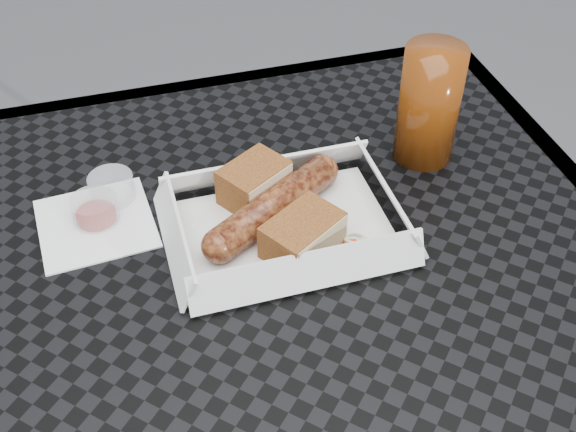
{
  "coord_description": "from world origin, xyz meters",
  "views": [
    {
      "loc": [
        -0.12,
        -0.46,
        1.28
      ],
      "look_at": [
        0.04,
        0.07,
        0.78
      ],
      "focal_mm": 45.0,
      "sensor_mm": 36.0,
      "label": 1
    }
  ],
  "objects_px": {
    "food_tray": "(285,229)",
    "bratwurst": "(273,206)",
    "patio_table": "(273,336)",
    "drink_glass": "(429,105)"
  },
  "relations": [
    {
      "from": "food_tray",
      "to": "drink_glass",
      "type": "bearing_deg",
      "value": 22.68
    },
    {
      "from": "patio_table",
      "to": "food_tray",
      "type": "height_order",
      "value": "food_tray"
    },
    {
      "from": "bratwurst",
      "to": "food_tray",
      "type": "bearing_deg",
      "value": -63.83
    },
    {
      "from": "food_tray",
      "to": "patio_table",
      "type": "bearing_deg",
      "value": -115.6
    },
    {
      "from": "food_tray",
      "to": "drink_glass",
      "type": "xyz_separation_m",
      "value": [
        0.19,
        0.08,
        0.07
      ]
    },
    {
      "from": "food_tray",
      "to": "bratwurst",
      "type": "relative_size",
      "value": 1.27
    },
    {
      "from": "patio_table",
      "to": "drink_glass",
      "type": "xyz_separation_m",
      "value": [
        0.23,
        0.16,
        0.15
      ]
    },
    {
      "from": "bratwurst",
      "to": "patio_table",
      "type": "bearing_deg",
      "value": -106.86
    },
    {
      "from": "patio_table",
      "to": "drink_glass",
      "type": "distance_m",
      "value": 0.32
    },
    {
      "from": "food_tray",
      "to": "bratwurst",
      "type": "height_order",
      "value": "bratwurst"
    }
  ]
}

